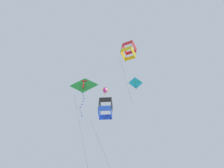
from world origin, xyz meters
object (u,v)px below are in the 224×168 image
(kite_delta_near_right, at_px, (84,86))
(kite_fish_upper_right, at_px, (105,90))
(kite_diamond_near_left, at_px, (136,83))
(kite_box_low_drifter, at_px, (129,51))
(kite_box_highest, at_px, (106,108))

(kite_delta_near_right, distance_m, kite_fish_upper_right, 6.89)
(kite_diamond_near_left, distance_m, kite_delta_near_right, 7.34)
(kite_delta_near_right, relative_size, kite_box_low_drifter, 1.50)
(kite_box_highest, relative_size, kite_fish_upper_right, 1.56)
(kite_diamond_near_left, xyz_separation_m, kite_box_low_drifter, (-0.69, -6.80, -0.11))
(kite_diamond_near_left, distance_m, kite_box_low_drifter, 6.84)
(kite_diamond_near_left, relative_size, kite_delta_near_right, 0.22)
(kite_fish_upper_right, relative_size, kite_box_low_drifter, 0.82)
(kite_box_highest, xyz_separation_m, kite_fish_upper_right, (-1.01, 6.50, 5.50))
(kite_delta_near_right, xyz_separation_m, kite_box_low_drifter, (5.14, -2.94, 2.11))
(kite_diamond_near_left, xyz_separation_m, kite_fish_upper_right, (-4.33, 2.37, 0.34))
(kite_fish_upper_right, xyz_separation_m, kite_box_low_drifter, (3.64, -9.16, -0.46))
(kite_diamond_near_left, height_order, kite_fish_upper_right, kite_diamond_near_left)
(kite_delta_near_right, bearing_deg, kite_diamond_near_left, -147.78)
(kite_diamond_near_left, distance_m, kite_box_highest, 7.40)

